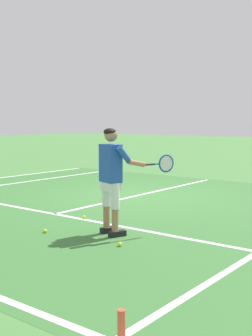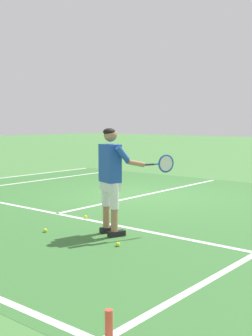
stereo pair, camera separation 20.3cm
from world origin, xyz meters
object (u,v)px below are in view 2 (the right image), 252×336
at_px(tennis_ball_mid_court, 118,244).
at_px(water_bottle, 109,325).
at_px(tennis_ball_by_baseline, 86,217).
at_px(tennis_ball_near_feet, 45,230).
at_px(tennis_player, 112,174).

relative_size(tennis_ball_mid_court, water_bottle, 0.25).
xyz_separation_m(tennis_ball_by_baseline, tennis_ball_mid_court, (1.67, -1.02, 0.00)).
bearing_deg(tennis_ball_near_feet, tennis_player, 31.58).
bearing_deg(tennis_player, tennis_ball_by_baseline, 153.76).
height_order(tennis_ball_by_baseline, water_bottle, water_bottle).
height_order(tennis_ball_near_feet, tennis_ball_mid_court, same).
bearing_deg(tennis_ball_mid_court, water_bottle, -51.14).
height_order(tennis_ball_near_feet, water_bottle, water_bottle).
height_order(tennis_player, tennis_ball_by_baseline, tennis_player).
distance_m(tennis_ball_by_baseline, tennis_ball_mid_court, 1.95).
relative_size(tennis_player, tennis_ball_mid_court, 25.95).
bearing_deg(tennis_ball_by_baseline, water_bottle, -43.04).
xyz_separation_m(tennis_player, tennis_ball_near_feet, (-0.95, -0.58, -0.96)).
height_order(tennis_player, tennis_ball_near_feet, tennis_player).
height_order(tennis_player, water_bottle, tennis_player).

